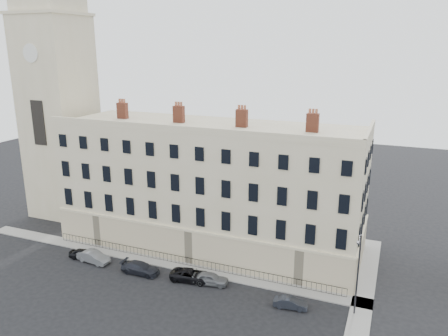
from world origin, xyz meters
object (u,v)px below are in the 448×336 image
Objects in this scene: car_d at (191,275)px; streetlamp at (358,272)px; car_b at (94,257)px; car_f at (290,303)px; car_e at (210,279)px; car_a at (83,254)px; car_c at (140,268)px.

streetlamp is at bearing -97.60° from car_d.
car_f is (23.05, -0.49, -0.13)m from car_b.
car_a is at bearing 81.67° from car_e.
car_f is (16.70, -0.30, -0.10)m from car_c.
car_e is at bearing -85.35° from car_c.
car_e is at bearing -96.10° from car_a.
streetlamp is at bearing -83.52° from car_b.
car_b is 0.93× the size of car_c.
car_d is 2.18m from car_e.
car_d reaches higher than car_a.
car_b is 0.50× the size of streetlamp.
car_c is 8.00m from car_e.
car_c is 22.73m from streetlamp.
car_e reaches higher than car_c.
car_b is 14.32m from car_e.
streetlamp reaches higher than car_c.
car_a is at bearing 86.22° from car_b.
car_d is at bearing 78.31° from car_f.
car_b reaches higher than car_a.
car_a is 13.80m from car_d.
car_b is (1.66, -0.27, 0.09)m from car_a.
car_d is at bearing -96.24° from car_a.
car_d is 0.56× the size of streetlamp.
car_e is (14.31, 0.59, -0.02)m from car_b.
car_c is at bearing -86.43° from car_b.
streetlamp is (28.74, 0.60, 3.75)m from car_b.
car_d is at bearing -82.28° from car_b.
car_f is at bearing -92.00° from car_c.
streetlamp reaches higher than car_e.
car_c is 16.70m from car_f.
car_a is 30.65m from streetlamp.
car_f is (24.71, -0.75, -0.04)m from car_a.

